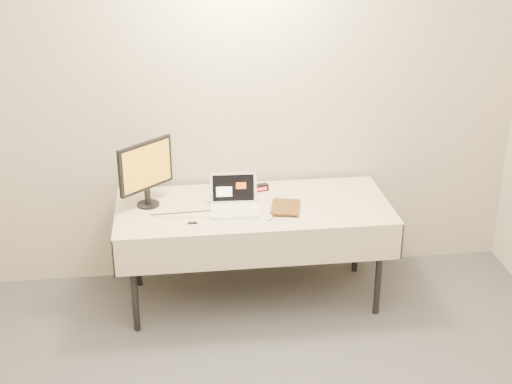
{
  "coord_description": "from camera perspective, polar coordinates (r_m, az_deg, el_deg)",
  "views": [
    {
      "loc": [
        -0.53,
        -2.31,
        2.77
      ],
      "look_at": [
        0.01,
        1.99,
        0.86
      ],
      "focal_mm": 50.0,
      "sensor_mm": 36.0,
      "label": 1
    }
  ],
  "objects": [
    {
      "name": "alarm_clock",
      "position": [
        5.06,
        0.34,
        0.35
      ],
      "size": [
        0.12,
        0.07,
        0.05
      ],
      "rotation": [
        0.0,
        0.0,
        0.25
      ],
      "color": "black",
      "rests_on": "table"
    },
    {
      "name": "laptop",
      "position": [
        4.77,
        -1.78,
        -0.74
      ],
      "size": [
        0.33,
        0.29,
        0.22
      ],
      "rotation": [
        0.0,
        0.0,
        -0.05
      ],
      "color": "white",
      "rests_on": "table"
    },
    {
      "name": "clicker",
      "position": [
        4.64,
        1.09,
        -2.05
      ],
      "size": [
        0.07,
        0.09,
        0.02
      ],
      "primitive_type": "ellipsoid",
      "rotation": [
        0.0,
        0.0,
        -0.43
      ],
      "color": "silver",
      "rests_on": "table"
    },
    {
      "name": "book",
      "position": [
        4.74,
        1.26,
        0.03
      ],
      "size": [
        0.19,
        0.06,
        0.25
      ],
      "primitive_type": "imported",
      "rotation": [
        0.0,
        0.0,
        -0.22
      ],
      "color": "brown",
      "rests_on": "table"
    },
    {
      "name": "usb_dongle",
      "position": [
        4.6,
        -5.11,
        -2.48
      ],
      "size": [
        0.06,
        0.02,
        0.01
      ],
      "primitive_type": "cube",
      "rotation": [
        0.0,
        0.0,
        0.01
      ],
      "color": "black",
      "rests_on": "table"
    },
    {
      "name": "table",
      "position": [
        4.87,
        -0.21,
        -1.73
      ],
      "size": [
        1.86,
        0.81,
        0.74
      ],
      "color": "black",
      "rests_on": "ground"
    },
    {
      "name": "monitor",
      "position": [
        4.79,
        -8.81,
        1.83
      ],
      "size": [
        0.35,
        0.31,
        0.45
      ],
      "rotation": [
        0.0,
        0.0,
        0.72
      ],
      "color": "black",
      "rests_on": "table"
    },
    {
      "name": "back_wall",
      "position": [
        5.05,
        -0.85,
        7.42
      ],
      "size": [
        4.0,
        0.1,
        2.7
      ],
      "primitive_type": "cube",
      "color": "#C2B59C",
      "rests_on": "ground"
    },
    {
      "name": "paper_form",
      "position": [
        4.83,
        2.52,
        -1.16
      ],
      "size": [
        0.2,
        0.28,
        0.0
      ],
      "primitive_type": "cube",
      "rotation": [
        0.0,
        0.0,
        -0.42
      ],
      "color": "#ABD6AA",
      "rests_on": "table"
    }
  ]
}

